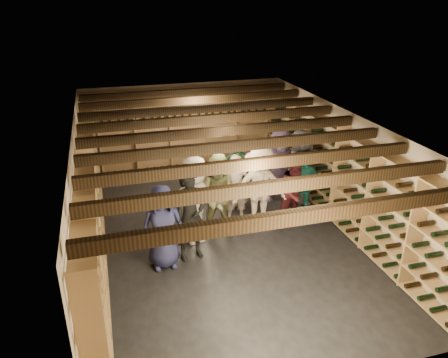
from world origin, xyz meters
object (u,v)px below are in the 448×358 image
person_3 (260,188)px  person_2 (220,197)px  crate_loose (221,202)px  person_1 (191,216)px  crate_stack_left (229,195)px  person_10 (237,173)px  person_12 (300,168)px  person_9 (195,201)px  crate_stack_right (198,185)px  person_8 (295,192)px  person_11 (280,164)px  person_4 (303,185)px  person_6 (163,227)px  person_7 (237,189)px

person_3 → person_2: bearing=-163.7°
crate_loose → person_3: size_ratio=0.27×
crate_loose → person_1: size_ratio=0.28×
crate_stack_left → person_10: bearing=-21.4°
crate_loose → person_2: size_ratio=0.28×
person_3 → person_12: size_ratio=1.00×
crate_loose → person_10: 0.82m
person_9 → crate_stack_left: bearing=38.9°
crate_stack_right → person_9: (-0.50, -1.98, 0.58)m
person_2 → person_8: (1.63, -0.04, -0.08)m
person_3 → person_11: 1.53m
person_1 → person_9: (0.19, 0.51, 0.03)m
person_1 → person_2: size_ratio=0.98×
person_4 → person_11: person_11 is taller
person_3 → person_4: bearing=20.4°
person_6 → person_7: (1.78, 1.23, -0.03)m
crate_stack_right → person_2: size_ratio=0.38×
person_7 → person_12: 1.71m
person_8 → person_10: 1.58m
crate_loose → person_2: (-0.37, -1.34, 0.82)m
crate_stack_left → person_2: size_ratio=0.32×
crate_stack_left → person_12: (1.59, -0.45, 0.67)m
person_1 → person_6: 0.56m
person_8 → person_11: size_ratio=0.91×
crate_loose → person_1: bearing=-119.7°
crate_loose → person_9: bearing=-122.5°
person_2 → person_4: (2.00, 0.36, -0.15)m
person_4 → person_9: (-2.55, -0.46, 0.16)m
crate_loose → person_7: (0.13, -0.83, 0.69)m
crate_stack_left → person_2: bearing=-113.4°
person_9 → person_7: bearing=16.7°
person_2 → person_4: bearing=30.6°
crate_loose → person_6: person_6 is taller
crate_loose → person_7: person_7 is taller
crate_stack_right → person_4: bearing=-36.6°
person_2 → person_1: bearing=-119.9°
person_12 → person_1: bearing=-176.9°
person_2 → person_9: 0.55m
person_6 → person_9: 0.97m
person_3 → person_7: 0.57m
person_2 → person_11: 2.28m
person_1 → person_12: 3.27m
crate_stack_right → person_8: size_ratio=0.41×
crate_stack_left → person_8: size_ratio=0.35×
crate_loose → person_1: 2.38m
crate_stack_right → person_3: size_ratio=0.37×
person_1 → person_9: 0.55m
crate_stack_left → person_12: 1.78m
person_3 → person_12: bearing=39.4°
crate_loose → person_8: size_ratio=0.31×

